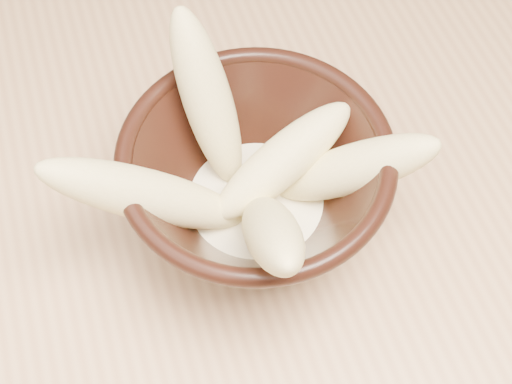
% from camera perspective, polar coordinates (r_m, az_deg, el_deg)
% --- Properties ---
extents(table, '(1.20, 0.80, 0.75)m').
position_cam_1_polar(table, '(0.67, 2.90, -1.02)').
color(table, tan).
rests_on(table, ground).
extents(bowl, '(0.19, 0.19, 0.10)m').
position_cam_1_polar(bowl, '(0.52, 0.00, 0.52)').
color(bowl, black).
rests_on(bowl, table).
extents(milk_puddle, '(0.11, 0.11, 0.02)m').
position_cam_1_polar(milk_puddle, '(0.54, 0.00, -0.93)').
color(milk_puddle, '#FFF4CD').
rests_on(milk_puddle, bowl).
extents(banana_upright, '(0.05, 0.11, 0.14)m').
position_cam_1_polar(banana_upright, '(0.51, -3.91, 7.39)').
color(banana_upright, '#DCCB82').
rests_on(banana_upright, bowl).
extents(banana_left, '(0.15, 0.06, 0.13)m').
position_cam_1_polar(banana_left, '(0.48, -8.62, -0.27)').
color(banana_left, '#DCCB82').
rests_on(banana_left, bowl).
extents(banana_right, '(0.13, 0.08, 0.11)m').
position_cam_1_polar(banana_right, '(0.51, 7.81, 1.87)').
color(banana_right, '#DCCB82').
rests_on(banana_right, bowl).
extents(banana_across, '(0.13, 0.08, 0.07)m').
position_cam_1_polar(banana_across, '(0.51, 2.16, 2.52)').
color(banana_across, '#DCCB82').
rests_on(banana_across, bowl).
extents(banana_front, '(0.06, 0.14, 0.14)m').
position_cam_1_polar(banana_front, '(0.45, 1.22, -3.23)').
color(banana_front, '#DCCB82').
rests_on(banana_front, bowl).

